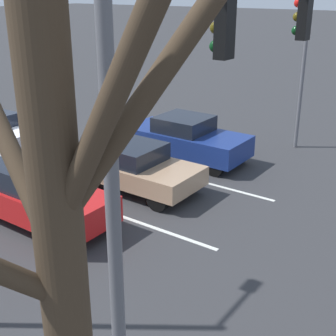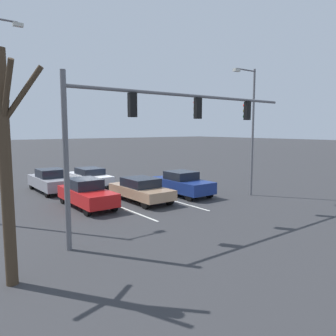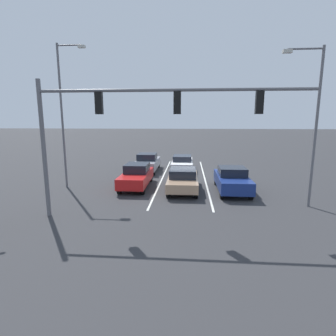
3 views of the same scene
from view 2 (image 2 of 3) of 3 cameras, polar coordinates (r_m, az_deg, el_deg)
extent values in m
plane|color=#333335|center=(25.28, -12.23, -3.28)|extent=(240.00, 240.00, 0.00)
cube|color=silver|center=(24.17, -6.43, -3.62)|extent=(0.12, 16.31, 0.01)
cube|color=silver|center=(22.67, -13.80, -4.47)|extent=(0.12, 16.31, 0.01)
cube|color=tan|center=(19.88, -4.73, -4.05)|extent=(1.91, 4.67, 0.57)
cube|color=black|center=(19.83, -4.82, -2.48)|extent=(1.68, 2.10, 0.52)
cube|color=red|center=(22.13, -6.46, -2.58)|extent=(0.24, 0.06, 0.12)
cube|color=red|center=(21.49, -9.54, -2.92)|extent=(0.24, 0.06, 0.12)
cylinder|color=black|center=(19.00, 0.23, -5.42)|extent=(0.22, 0.68, 0.68)
cylinder|color=black|center=(18.07, -3.97, -6.07)|extent=(0.22, 0.68, 0.68)
cylinder|color=black|center=(21.82, -5.35, -3.84)|extent=(0.22, 0.68, 0.68)
cylinder|color=black|center=(21.01, -9.20, -4.32)|extent=(0.22, 0.68, 0.68)
cube|color=navy|center=(21.70, 2.46, -2.98)|extent=(1.92, 4.54, 0.74)
cube|color=black|center=(21.67, 2.30, -1.28)|extent=(1.69, 1.79, 0.53)
cube|color=red|center=(23.80, 0.29, -1.64)|extent=(0.24, 0.06, 0.12)
cube|color=red|center=(23.02, -2.38, -1.94)|extent=(0.24, 0.06, 0.12)
cylinder|color=black|center=(21.06, 7.19, -4.35)|extent=(0.22, 0.61, 0.61)
cylinder|color=black|center=(19.95, 3.76, -4.94)|extent=(0.22, 0.61, 0.61)
cylinder|color=black|center=(23.59, 1.36, -3.09)|extent=(0.22, 0.61, 0.61)
cylinder|color=black|center=(22.60, -1.95, -3.53)|extent=(0.22, 0.61, 0.61)
cube|color=red|center=(18.87, -13.91, -4.68)|extent=(1.75, 4.60, 0.70)
cube|color=black|center=(19.03, -14.32, -2.65)|extent=(1.54, 1.93, 0.57)
cube|color=red|center=(21.13, -14.83, -3.00)|extent=(0.24, 0.06, 0.12)
cube|color=red|center=(20.70, -17.97, -3.31)|extent=(0.24, 0.06, 0.12)
cylinder|color=black|center=(17.73, -9.42, -6.47)|extent=(0.22, 0.64, 0.64)
cylinder|color=black|center=(17.11, -13.87, -7.06)|extent=(0.22, 0.64, 0.64)
cylinder|color=black|center=(20.79, -13.89, -4.61)|extent=(0.22, 0.64, 0.64)
cylinder|color=black|center=(20.27, -17.77, -5.03)|extent=(0.22, 0.64, 0.64)
cube|color=gray|center=(24.27, -19.78, -2.34)|extent=(1.85, 4.71, 0.74)
cube|color=black|center=(24.09, -19.78, -0.83)|extent=(1.63, 1.79, 0.57)
cube|color=red|center=(26.63, -19.96, -1.17)|extent=(0.24, 0.06, 0.12)
cube|color=red|center=(26.28, -22.67, -1.39)|extent=(0.24, 0.06, 0.12)
cylinder|color=black|center=(22.90, -16.48, -3.68)|extent=(0.22, 0.61, 0.61)
cylinder|color=black|center=(22.41, -20.30, -4.06)|extent=(0.22, 0.61, 0.61)
cylinder|color=black|center=(26.26, -19.27, -2.46)|extent=(0.22, 0.61, 0.61)
cylinder|color=black|center=(25.83, -22.64, -2.76)|extent=(0.22, 0.61, 0.61)
cube|color=silver|center=(25.93, -13.51, -1.70)|extent=(1.87, 4.72, 0.60)
cube|color=black|center=(25.79, -13.47, -0.53)|extent=(1.64, 2.09, 0.49)
cube|color=red|center=(28.28, -14.20, -0.72)|extent=(0.24, 0.06, 0.12)
cube|color=red|center=(27.80, -16.68, -0.93)|extent=(0.24, 0.06, 0.12)
cylinder|color=black|center=(24.70, -10.09, -2.74)|extent=(0.22, 0.62, 0.62)
cylinder|color=black|center=(24.03, -13.51, -3.09)|extent=(0.22, 0.62, 0.62)
cylinder|color=black|center=(27.92, -13.47, -1.72)|extent=(0.22, 0.62, 0.62)
cylinder|color=black|center=(27.33, -16.56, -2.00)|extent=(0.22, 0.62, 0.62)
cylinder|color=slate|center=(12.07, -17.33, 0.93)|extent=(0.20, 0.20, 6.39)
cylinder|color=slate|center=(15.22, 4.67, 12.40)|extent=(12.06, 0.14, 0.14)
cube|color=black|center=(17.84, 13.64, 9.65)|extent=(0.32, 0.22, 0.95)
sphere|color=red|center=(17.96, 13.26, 10.55)|extent=(0.20, 0.20, 0.20)
sphere|color=#4C420C|center=(17.94, 13.24, 9.65)|extent=(0.20, 0.20, 0.20)
sphere|color=#0A3814|center=(17.93, 13.21, 8.74)|extent=(0.20, 0.20, 0.20)
cube|color=black|center=(15.31, 5.22, 10.31)|extent=(0.32, 0.22, 0.95)
sphere|color=red|center=(15.45, 4.82, 11.34)|extent=(0.20, 0.20, 0.20)
sphere|color=#4C420C|center=(15.43, 4.81, 10.29)|extent=(0.20, 0.20, 0.20)
sphere|color=#0A3814|center=(15.42, 4.80, 9.23)|extent=(0.20, 0.20, 0.20)
cube|color=black|center=(13.23, -6.22, 10.85)|extent=(0.32, 0.22, 0.95)
sphere|color=red|center=(13.39, -6.60, 12.03)|extent=(0.20, 0.20, 0.20)
sphere|color=#4C420C|center=(13.36, -6.58, 10.81)|extent=(0.20, 0.20, 0.20)
sphere|color=#0A3814|center=(13.35, -6.57, 9.59)|extent=(0.20, 0.20, 0.20)
cube|color=beige|center=(17.83, -24.66, 21.73)|extent=(0.44, 0.24, 0.16)
cylinder|color=slate|center=(22.03, 14.54, 5.84)|extent=(0.14, 0.14, 8.15)
cylinder|color=slate|center=(21.67, 13.40, 16.28)|extent=(1.71, 0.09, 0.09)
cube|color=beige|center=(21.02, 11.84, 16.34)|extent=(0.44, 0.24, 0.16)
cylinder|color=#423323|center=(9.91, -26.40, -0.45)|extent=(0.33, 0.33, 6.48)
cylinder|color=#423323|center=(10.47, -26.46, 8.09)|extent=(0.53, 1.31, 1.10)
cylinder|color=#423323|center=(9.51, -26.26, 11.75)|extent=(0.28, 0.95, 1.62)
cylinder|color=#423323|center=(9.65, -24.09, 11.57)|extent=(1.05, 0.86, 1.54)
camera|label=1|loc=(7.78, -37.44, 16.94)|focal=50.00mm
camera|label=3|loc=(10.82, 55.08, 4.99)|focal=28.00mm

